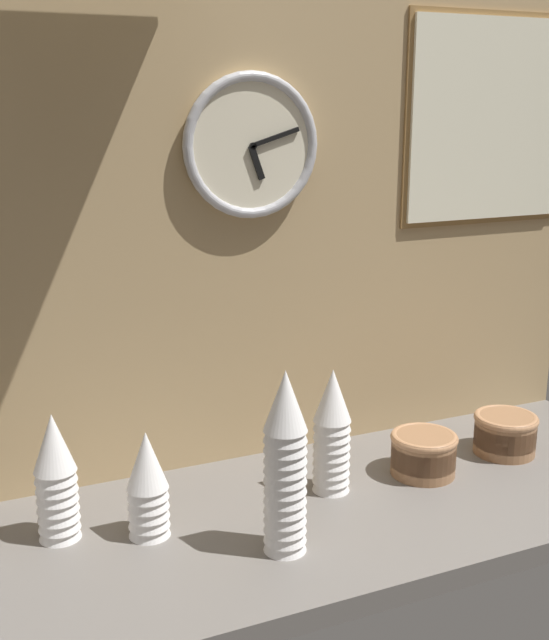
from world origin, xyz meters
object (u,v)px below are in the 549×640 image
object	(u,v)px
cup_stack_center	(285,463)
bowl_stack_far_right	(505,432)
cup_stack_left	(56,477)
bowl_stack_right	(424,452)
cup_stack_center_right	(332,431)
menu_board	(489,120)
cup_stack_center_left	(148,484)
wall_clock	(249,146)

from	to	relation	value
cup_stack_center	bowl_stack_far_right	world-z (taller)	cup_stack_center
cup_stack_left	bowl_stack_right	world-z (taller)	cup_stack_left
cup_stack_center_right	cup_stack_left	xyz separation A→B (m)	(-0.51, 0.03, -0.01)
menu_board	cup_stack_center	bearing A→B (deg)	-150.95
cup_stack_center	cup_stack_center_left	bearing A→B (deg)	144.50
cup_stack_center_right	bowl_stack_far_right	bearing A→B (deg)	0.17
cup_stack_center_right	cup_stack_left	size ratio (longest dim) A/B	1.08
cup_stack_center_right	cup_stack_left	bearing A→B (deg)	176.24
cup_stack_center_right	bowl_stack_right	bearing A→B (deg)	-3.76
bowl_stack_right	menu_board	xyz separation A→B (m)	(0.28, 0.21, 0.64)
bowl_stack_right	bowl_stack_far_right	distance (m)	0.22
cup_stack_center_right	wall_clock	size ratio (longest dim) A/B	0.89
cup_stack_center_left	bowl_stack_right	distance (m)	0.57
cup_stack_center_right	menu_board	size ratio (longest dim) A/B	0.55
cup_stack_center_right	bowl_stack_right	xyz separation A→B (m)	(0.20, -0.01, -0.08)
cup_stack_left	bowl_stack_far_right	distance (m)	0.93
wall_clock	cup_stack_center	bearing A→B (deg)	-103.65
cup_stack_left	wall_clock	size ratio (longest dim) A/B	0.83
bowl_stack_far_right	wall_clock	bearing A→B (deg)	159.17
bowl_stack_right	bowl_stack_far_right	xyz separation A→B (m)	(0.22, 0.01, 0.00)
menu_board	cup_stack_center_right	bearing A→B (deg)	-157.16
cup_stack_left	menu_board	xyz separation A→B (m)	(0.98, 0.17, 0.57)
cup_stack_center_right	bowl_stack_far_right	distance (m)	0.42
cup_stack_center_right	bowl_stack_far_right	world-z (taller)	cup_stack_center_right
bowl_stack_far_right	cup_stack_center	bearing A→B (deg)	-164.78
cup_stack_center	bowl_stack_right	bearing A→B (deg)	21.36
cup_stack_center_left	menu_board	bearing A→B (deg)	14.77
cup_stack_center_right	menu_board	world-z (taller)	menu_board
cup_stack_center_right	menu_board	xyz separation A→B (m)	(0.48, 0.20, 0.56)
wall_clock	cup_stack_left	bearing A→B (deg)	-159.31
cup_stack_left	menu_board	world-z (taller)	menu_board
cup_stack_center	menu_board	distance (m)	0.91
bowl_stack_far_right	menu_board	distance (m)	0.67
cup_stack_left	bowl_stack_far_right	world-z (taller)	cup_stack_left
cup_stack_center_left	wall_clock	world-z (taller)	wall_clock
cup_stack_center_right	cup_stack_left	distance (m)	0.51
cup_stack_center_right	bowl_stack_right	distance (m)	0.22
bowl_stack_right	cup_stack_left	bearing A→B (deg)	176.24
cup_stack_center_right	cup_stack_center	bearing A→B (deg)	-137.03
cup_stack_center_left	cup_stack_left	distance (m)	0.15
cup_stack_left	bowl_stack_far_right	xyz separation A→B (m)	(0.92, -0.03, -0.07)
cup_stack_center_left	cup_stack_center_right	distance (m)	0.36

